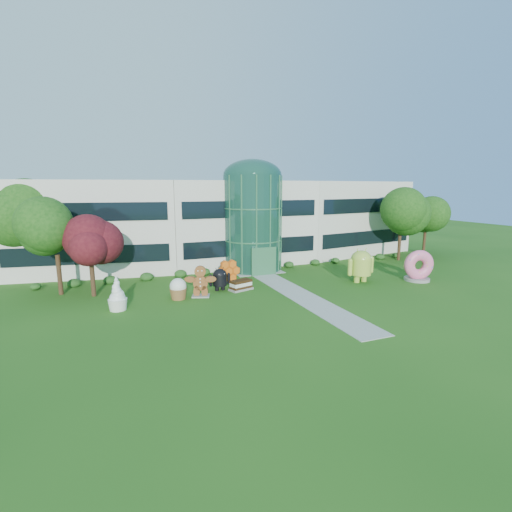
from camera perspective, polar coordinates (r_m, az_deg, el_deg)
name	(u,v)px	position (r m, az deg, el deg)	size (l,w,h in m)	color
ground	(309,300)	(29.19, 8.15, -6.78)	(140.00, 140.00, 0.00)	#215114
building	(234,221)	(44.53, -3.37, 5.43)	(46.00, 15.00, 9.30)	beige
atrium	(252,223)	(38.89, -0.54, 5.06)	(6.00, 6.00, 9.80)	#194738
walkway	(297,293)	(30.86, 6.29, -5.73)	(2.40, 20.00, 0.04)	#9E9E93
tree_red	(91,260)	(32.08, -24.04, -0.50)	(4.00, 4.00, 6.00)	#3F0C14
trees_backdrop	(249,229)	(39.89, -1.07, 4.19)	(52.00, 8.00, 8.40)	#154210
android_green	(361,264)	(35.31, 15.85, -1.12)	(3.06, 2.04, 3.47)	#A9C840
android_black	(220,278)	(31.50, -5.59, -3.35)	(1.93, 1.29, 2.19)	black
donut	(418,265)	(37.66, 23.65, -1.30)	(2.84, 1.36, 2.95)	#F35C8C
gingerbread	(200,281)	(29.88, -8.54, -3.84)	(2.76, 1.06, 2.55)	brown
ice_cream_sandwich	(241,285)	(31.61, -2.34, -4.48)	(1.99, 1.00, 0.89)	black
honeycomb	(228,272)	(34.21, -4.26, -2.48)	(2.38, 0.85, 1.87)	orange
froyo	(117,293)	(28.18, -20.59, -5.41)	(1.43, 1.43, 2.45)	white
cupcake	(178,289)	(29.66, -11.89, -4.93)	(1.40, 1.40, 1.68)	white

